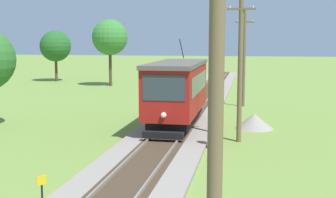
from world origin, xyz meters
name	(u,v)px	position (x,y,z in m)	size (l,w,h in m)	color
red_tram	(177,91)	(0.00, 16.68, 2.19)	(2.60, 8.54, 4.79)	maroon
utility_pole_foreground	(216,111)	(3.58, -1.58, 4.02)	(1.40, 0.40, 7.84)	brown
utility_pole_near_tram	(240,65)	(3.58, 14.01, 3.82)	(1.40, 0.40, 7.44)	brown
utility_pole_mid	(244,58)	(3.58, 25.96, 3.71)	(1.40, 0.52, 7.24)	brown
trackside_signal_marker	(42,193)	(-1.79, 3.38, 0.67)	(0.21, 0.21, 1.18)	black
gravel_pile	(254,121)	(4.35, 17.47, 0.43)	(2.21, 2.21, 0.86)	gray
track_worker	(212,128)	(2.39, 12.28, 0.98)	(0.30, 0.41, 1.78)	navy
second_worker	(147,106)	(-2.20, 18.51, 0.98)	(0.43, 0.45, 1.78)	navy
tree_left_far	(55,46)	(-19.24, 42.83, 4.26)	(3.74, 3.74, 6.14)	#4C3823
tree_right_far	(110,37)	(-11.01, 38.66, 5.28)	(3.86, 3.86, 7.24)	#4C3823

